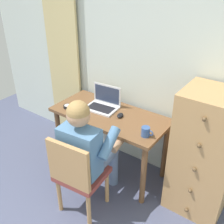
# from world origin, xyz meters

# --- Properties ---
(wall_back) EXTENTS (4.80, 0.05, 2.50)m
(wall_back) POSITION_xyz_m (0.00, 2.20, 1.25)
(wall_back) COLOR silver
(wall_back) RESTS_ON ground_plane
(curtain_panel) EXTENTS (0.51, 0.03, 2.26)m
(curtain_panel) POSITION_xyz_m (-1.17, 2.13, 1.13)
(curtain_panel) COLOR #CCB77A
(curtain_panel) RESTS_ON ground_plane
(desk) EXTENTS (1.25, 0.59, 0.74)m
(desk) POSITION_xyz_m (-0.24, 1.84, 0.63)
(desk) COLOR brown
(desk) RESTS_ON ground_plane
(dresser) EXTENTS (0.53, 0.50, 1.24)m
(dresser) POSITION_xyz_m (0.77, 1.91, 0.62)
(dresser) COLOR tan
(dresser) RESTS_ON ground_plane
(chair) EXTENTS (0.46, 0.44, 0.86)m
(chair) POSITION_xyz_m (-0.11, 1.16, 0.48)
(chair) COLOR brown
(chair) RESTS_ON ground_plane
(person_seated) EXTENTS (0.56, 0.61, 1.18)m
(person_seated) POSITION_xyz_m (-0.13, 1.34, 0.66)
(person_seated) COLOR #6B84AD
(person_seated) RESTS_ON ground_plane
(laptop) EXTENTS (0.36, 0.28, 0.24)m
(laptop) POSITION_xyz_m (-0.38, 1.91, 0.79)
(laptop) COLOR silver
(laptop) RESTS_ON desk
(computer_mouse) EXTENTS (0.09, 0.11, 0.03)m
(computer_mouse) POSITION_xyz_m (-0.12, 1.85, 0.75)
(computer_mouse) COLOR black
(computer_mouse) RESTS_ON desk
(desk_clock) EXTENTS (0.09, 0.09, 0.03)m
(desk_clock) POSITION_xyz_m (-0.70, 1.67, 0.75)
(desk_clock) COLOR black
(desk_clock) RESTS_ON desk
(coffee_mug) EXTENTS (0.12, 0.08, 0.09)m
(coffee_mug) POSITION_xyz_m (0.27, 1.69, 0.79)
(coffee_mug) COLOR #33518C
(coffee_mug) RESTS_ON desk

